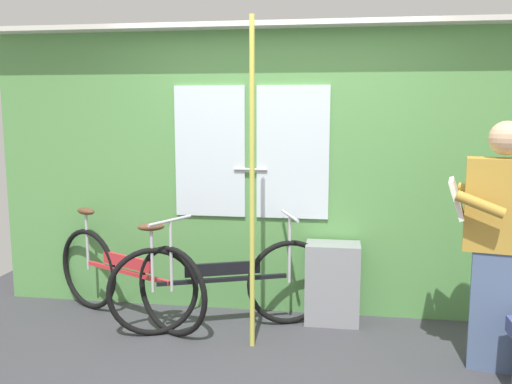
# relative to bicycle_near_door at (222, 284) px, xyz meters

# --- Properties ---
(train_door_wall) EXTENTS (4.89, 0.28, 2.41)m
(train_door_wall) POSITION_rel_bicycle_near_door_xyz_m (0.35, 0.50, 0.88)
(train_door_wall) COLOR #56934C
(train_door_wall) RESTS_ON ground_plane
(bicycle_near_door) EXTENTS (1.68, 0.75, 0.91)m
(bicycle_near_door) POSITION_rel_bicycle_near_door_xyz_m (0.00, 0.00, 0.00)
(bicycle_near_door) COLOR black
(bicycle_near_door) RESTS_ON ground_plane
(bicycle_leaning_behind) EXTENTS (1.55, 0.84, 0.92)m
(bicycle_leaning_behind) POSITION_rel_bicycle_near_door_xyz_m (-0.81, 0.07, 0.00)
(bicycle_leaning_behind) COLOR black
(bicycle_leaning_behind) RESTS_ON ground_plane
(passenger_reading_newspaper) EXTENTS (0.61, 0.53, 1.67)m
(passenger_reading_newspaper) POSITION_rel_bicycle_near_door_xyz_m (1.94, -0.36, 0.51)
(passenger_reading_newspaper) COLOR slate
(passenger_reading_newspaper) RESTS_ON ground_plane
(trash_bin_by_wall) EXTENTS (0.44, 0.28, 0.66)m
(trash_bin_by_wall) POSITION_rel_bicycle_near_door_xyz_m (0.86, 0.29, -0.04)
(trash_bin_by_wall) COLOR gray
(trash_bin_by_wall) RESTS_ON ground_plane
(handrail_pole) EXTENTS (0.04, 0.04, 2.37)m
(handrail_pole) POSITION_rel_bicycle_near_door_xyz_m (0.28, -0.26, 0.81)
(handrail_pole) COLOR #C6C14C
(handrail_pole) RESTS_ON ground_plane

